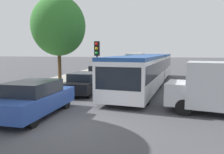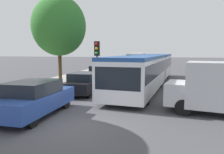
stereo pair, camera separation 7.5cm
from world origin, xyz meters
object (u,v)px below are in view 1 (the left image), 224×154
Objects in this scene: queued_car_blue at (34,98)px; queued_car_navy at (102,74)px; tree_left_mid at (57,27)px; city_bus_rear at (136,59)px; queued_car_white at (115,70)px; traffic_light at (97,56)px; queued_car_black at (85,83)px; queued_car_silver at (124,67)px; articulated_bus at (148,68)px.

queued_car_blue is 0.99× the size of queued_car_navy.
tree_left_mid is at bearing 120.37° from queued_car_navy.
city_bus_rear is 2.61× the size of queued_car_blue.
city_bus_rear is 2.59× the size of queued_car_navy.
queued_car_blue reaches higher than queued_car_white.
queued_car_blue is 5.34m from traffic_light.
city_bus_rear is 18.64m from queued_car_white.
traffic_light is (1.31, -5.66, 1.72)m from queued_car_navy.
city_bus_rear reaches higher than queued_car_black.
queued_car_blue is at bearing -69.38° from tree_left_mid.
tree_left_mid reaches higher than queued_car_silver.
queued_car_black is at bearing -34.01° from articulated_bus.
articulated_bus is 2.31× the size of tree_left_mid.
queued_car_black is 0.55× the size of tree_left_mid.
queued_car_navy is (-4.09, 0.75, -0.66)m from articulated_bus.
queued_car_navy is at bearing 178.72° from queued_car_silver.
tree_left_mid is (-7.35, -1.19, 3.30)m from articulated_bus.
city_bus_rear is at bearing -0.15° from queued_car_black.
queued_car_silver is at bearing 178.57° from city_bus_rear.
queued_car_silver is 16.17m from traffic_light.
queued_car_white is 5.62m from queued_car_silver.
queued_car_white reaches higher than queued_car_black.
queued_car_silver is 13.39m from tree_left_mid.
articulated_bus is 5.96m from queued_car_black.
articulated_bus is 4.97× the size of traffic_light.
articulated_bus is 8.14m from tree_left_mid.
traffic_light is (1.33, 4.87, 1.73)m from queued_car_blue.
articulated_bus is at bearing 9.21° from tree_left_mid.
queued_car_silver is at bearing -0.89° from queued_car_blue.
queued_car_white is at bearing 1.02° from queued_car_black.
traffic_light is at bearing -173.76° from queued_car_white.
queued_car_navy is 1.08× the size of queued_car_white.
queued_car_blue is at bearing 178.43° from city_bus_rear.
city_bus_rear reaches higher than queued_car_navy.
tree_left_mid is at bearing 164.12° from queued_car_silver.
articulated_bus is at bearing 144.40° from traffic_light.
queued_car_black is at bearing -179.73° from queued_car_silver.
city_bus_rear is 33.92m from queued_car_blue.
queued_car_white is at bearing -138.63° from articulated_bus.
queued_car_black is 1.19× the size of traffic_light.
traffic_light reaches higher than queued_car_white.
articulated_bus is 4.14× the size of queued_car_silver.
city_bus_rear is at bearing -165.51° from articulated_bus.
articulated_bus is 11.82m from queued_car_silver.
queued_car_navy reaches higher than queued_car_silver.
city_bus_rear is at bearing -0.93° from queued_car_navy.
tree_left_mid is (-3.25, -1.94, 3.96)m from queued_car_navy.
queued_car_navy is at bearing -95.00° from articulated_bus.
queued_car_silver is 0.56× the size of tree_left_mid.
articulated_bus is 4.18× the size of queued_car_black.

